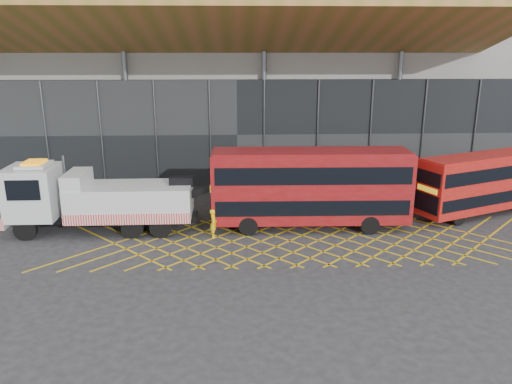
{
  "coord_description": "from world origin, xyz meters",
  "views": [
    {
      "loc": [
        1.88,
        -25.59,
        10.33
      ],
      "look_at": [
        3.0,
        1.5,
        2.4
      ],
      "focal_mm": 35.0,
      "sensor_mm": 36.0,
      "label": 1
    }
  ],
  "objects_px": {
    "recovery_truck": "(94,199)",
    "bus_towed": "(310,185)",
    "bus_second": "(485,181)",
    "worker": "(214,223)"
  },
  "relations": [
    {
      "from": "worker",
      "to": "bus_towed",
      "type": "bearing_deg",
      "value": -75.73
    },
    {
      "from": "recovery_truck",
      "to": "bus_second",
      "type": "distance_m",
      "value": 23.91
    },
    {
      "from": "bus_second",
      "to": "worker",
      "type": "bearing_deg",
      "value": 168.25
    },
    {
      "from": "bus_towed",
      "to": "bus_second",
      "type": "distance_m",
      "value": 11.59
    },
    {
      "from": "bus_towed",
      "to": "worker",
      "type": "distance_m",
      "value": 6.01
    },
    {
      "from": "recovery_truck",
      "to": "bus_towed",
      "type": "relative_size",
      "value": 1.06
    },
    {
      "from": "bus_second",
      "to": "worker",
      "type": "distance_m",
      "value": 17.37
    },
    {
      "from": "bus_second",
      "to": "bus_towed",
      "type": "bearing_deg",
      "value": 167.25
    },
    {
      "from": "recovery_truck",
      "to": "worker",
      "type": "distance_m",
      "value": 7.02
    },
    {
      "from": "recovery_truck",
      "to": "bus_towed",
      "type": "xyz_separation_m",
      "value": [
        12.4,
        0.12,
        0.61
      ]
    }
  ]
}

